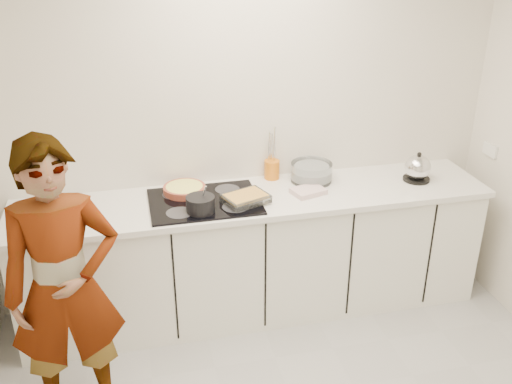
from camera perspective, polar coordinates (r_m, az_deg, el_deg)
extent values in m
cube|color=silver|center=(3.99, -1.11, 6.59)|extent=(3.60, 0.00, 2.60)
cube|color=white|center=(4.54, 22.37, 3.93)|extent=(0.02, 0.15, 0.09)
cube|color=white|center=(4.07, -0.05, -6.45)|extent=(3.20, 0.58, 0.87)
cube|color=white|center=(3.86, -0.06, -0.67)|extent=(3.24, 0.64, 0.04)
cube|color=black|center=(3.77, -5.18, -0.96)|extent=(0.72, 0.54, 0.01)
cylinder|color=#9E4531|center=(3.89, -7.17, 0.27)|extent=(0.30, 0.30, 0.05)
cylinder|color=#FFFB6C|center=(3.88, -7.19, 0.51)|extent=(0.26, 0.26, 0.01)
cylinder|color=black|center=(3.61, -5.58, -1.22)|extent=(0.24, 0.24, 0.10)
cylinder|color=silver|center=(3.61, -5.34, -0.40)|extent=(0.06, 0.06, 0.16)
cube|color=silver|center=(3.72, -1.03, -0.66)|extent=(0.33, 0.29, 0.05)
cube|color=gold|center=(3.71, -1.04, -0.40)|extent=(0.30, 0.25, 0.02)
cylinder|color=silver|center=(4.07, 5.56, 1.99)|extent=(0.30, 0.30, 0.14)
cylinder|color=white|center=(4.08, 5.55, 1.72)|extent=(0.25, 0.25, 0.06)
cube|color=white|center=(3.89, 5.25, 0.08)|extent=(0.25, 0.21, 0.04)
cylinder|color=black|center=(4.24, 15.73, 1.27)|extent=(0.21, 0.21, 0.02)
sphere|color=silver|center=(4.21, 15.87, 2.38)|extent=(0.20, 0.20, 0.18)
sphere|color=black|center=(4.17, 16.02, 3.64)|extent=(0.03, 0.03, 0.03)
cylinder|color=orange|center=(4.09, 1.60, 2.26)|extent=(0.11, 0.11, 0.14)
imported|color=white|center=(3.20, -18.61, -9.12)|extent=(0.65, 0.47, 1.68)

